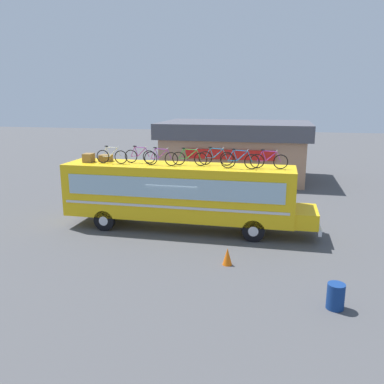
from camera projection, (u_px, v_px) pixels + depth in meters
ground_plane at (178, 229)px, 20.25m from camera, size 120.00×120.00×0.00m
bus at (181, 192)px, 19.77m from camera, size 12.50×2.42×3.26m
luggage_bag_1 at (89, 158)px, 20.32m from camera, size 0.47×0.55×0.44m
luggage_bag_2 at (106, 158)px, 20.58m from camera, size 0.60×0.50×0.33m
rooftop_bicycle_1 at (112, 156)px, 19.83m from camera, size 1.63×0.44×0.89m
rooftop_bicycle_2 at (140, 156)px, 19.98m from camera, size 1.61×0.44×0.87m
rooftop_bicycle_3 at (161, 158)px, 19.29m from camera, size 1.70×0.44×0.88m
rooftop_bicycle_4 at (190, 158)px, 19.29m from camera, size 1.74×0.44×0.87m
rooftop_bicycle_5 at (216, 158)px, 19.38m from camera, size 1.72×0.44×0.89m
rooftop_bicycle_6 at (240, 160)px, 18.39m from camera, size 1.80×0.44×0.93m
rooftop_bicycle_7 at (269, 161)px, 18.43m from camera, size 1.74×0.44×0.90m
roadside_building at (235, 149)px, 32.46m from camera, size 11.73×7.61×4.54m
trash_bin at (336, 296)px, 12.53m from camera, size 0.55×0.55×0.83m
traffic_cone at (227, 257)px, 15.82m from camera, size 0.39×0.39×0.70m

